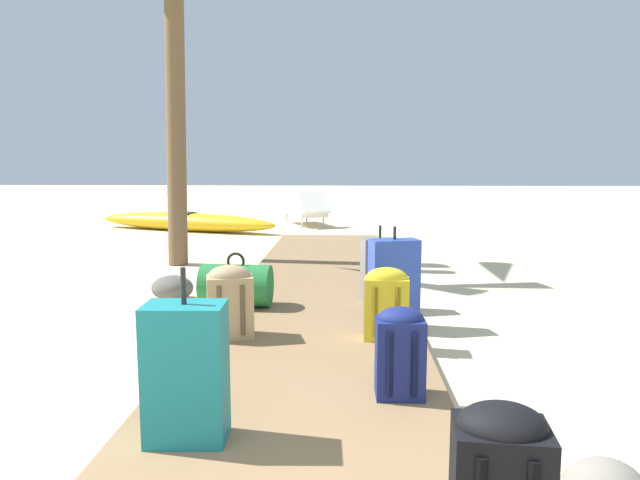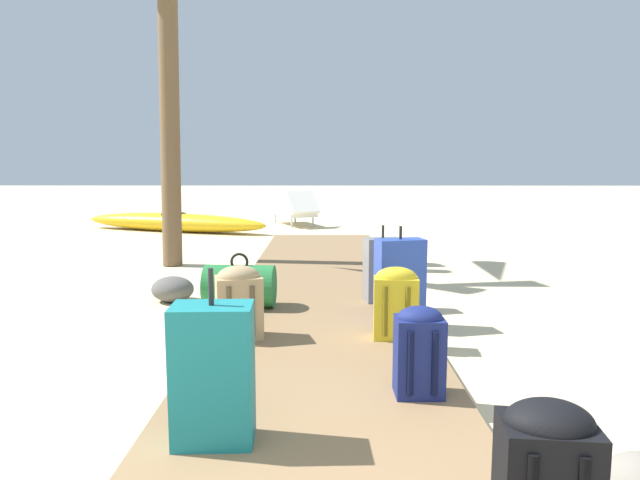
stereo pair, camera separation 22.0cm
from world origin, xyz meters
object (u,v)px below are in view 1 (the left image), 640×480
backpack_black (500,480)px  kayak (185,222)px  backpack_yellow (386,302)px  lounge_chair (307,210)px  suitcase_teal (186,373)px  duffel_bag_green (236,285)px  backpack_tan (230,299)px  backpack_navy (400,350)px  suitcase_grey (380,270)px  suitcase_blue (394,280)px

backpack_black → kayak: backpack_black is taller
backpack_yellow → lounge_chair: bearing=97.7°
suitcase_teal → duffel_bag_green: suitcase_teal is taller
duffel_bag_green → kayak: 6.79m
duffel_bag_green → backpack_tan: bearing=-82.1°
duffel_bag_green → lounge_chair: bearing=89.0°
backpack_tan → backpack_navy: 1.55m
suitcase_grey → kayak: bearing=119.7°
backpack_tan → lounge_chair: lounge_chair is taller
backpack_navy → kayak: bearing=112.7°
backpack_navy → suitcase_blue: bearing=86.5°
lounge_chair → backpack_navy: bearing=-83.2°
suitcase_blue → kayak: bearing=118.0°
backpack_navy → suitcase_grey: 2.21m
duffel_bag_green → lounge_chair: lounge_chair is taller
suitcase_teal → kayak: bearing=105.5°
backpack_black → backpack_yellow: 2.39m
backpack_navy → suitcase_grey: suitcase_grey is taller
suitcase_grey → kayak: size_ratio=0.18×
suitcase_blue → suitcase_teal: bearing=-117.7°
suitcase_blue → duffel_bag_green: size_ratio=1.21×
suitcase_grey → backpack_black: bearing=-87.2°
backpack_black → duffel_bag_green: backpack_black is taller
backpack_tan → backpack_yellow: size_ratio=1.02×
backpack_navy → backpack_tan: bearing=137.5°
duffel_bag_green → suitcase_grey: bearing=10.0°
backpack_navy → kayak: 9.10m
suitcase_blue → backpack_tan: size_ratio=1.42×
backpack_black → backpack_tan: size_ratio=0.98×
suitcase_grey → kayak: (-3.53, 6.19, -0.19)m
backpack_black → kayak: 10.41m
backpack_tan → lounge_chair: (0.01, 8.43, -0.04)m
backpack_tan → backpack_navy: backpack_tan is taller
backpack_black → backpack_tan: bearing=119.3°
backpack_black → lounge_chair: (-1.33, 10.81, -0.03)m
suitcase_blue → lounge_chair: (-1.23, 7.88, -0.08)m
backpack_navy → duffel_bag_green: (-1.27, 1.98, -0.07)m
backpack_black → suitcase_blue: (-0.09, 2.93, 0.05)m
suitcase_grey → duffel_bag_green: bearing=-170.0°
backpack_black → backpack_navy: bearing=98.2°
duffel_bag_green → backpack_black: bearing=-66.1°
backpack_navy → backpack_yellow: (-0.00, 1.05, 0.02)m
suitcase_teal → lounge_chair: bearing=90.6°
backpack_tan → backpack_navy: size_ratio=1.07×
duffel_bag_green → kayak: (-2.24, 6.41, -0.09)m
backpack_tan → backpack_black: bearing=-60.7°
suitcase_teal → lounge_chair: suitcase_teal is taller
suitcase_blue → duffel_bag_green: 1.43m
suitcase_blue → backpack_navy: (-0.10, -1.60, -0.07)m
backpack_black → backpack_tan: 2.73m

